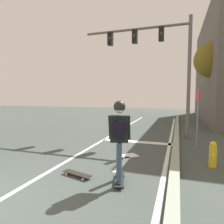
% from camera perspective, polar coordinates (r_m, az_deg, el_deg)
% --- Properties ---
extents(lane_line_center, '(0.12, 20.00, 0.01)m').
position_cam_1_polar(lane_line_center, '(8.94, -2.70, -8.12)').
color(lane_line_center, silver).
rests_on(lane_line_center, ground).
extents(lane_line_curbside, '(0.12, 20.00, 0.01)m').
position_cam_1_polar(lane_line_curbside, '(8.36, 16.25, -9.20)').
color(lane_line_curbside, silver).
rests_on(lane_line_curbside, ground).
extents(stop_bar, '(3.03, 0.40, 0.01)m').
position_cam_1_polar(stop_bar, '(8.70, 7.19, -8.52)').
color(stop_bar, silver).
rests_on(stop_bar, ground).
extents(lane_arrow_stem, '(0.16, 1.40, 0.01)m').
position_cam_1_polar(lane_arrow_stem, '(5.97, 2.99, -14.69)').
color(lane_arrow_stem, silver).
rests_on(lane_arrow_stem, ground).
extents(lane_arrow_head, '(0.71, 0.71, 0.01)m').
position_cam_1_polar(lane_arrow_head, '(6.75, 4.98, -12.39)').
color(lane_arrow_head, silver).
rests_on(lane_arrow_head, ground).
extents(curb_strip, '(0.24, 24.00, 0.14)m').
position_cam_1_polar(curb_strip, '(8.34, 17.99, -8.80)').
color(curb_strip, '#94A08D').
rests_on(curb_strip, ground).
extents(skateboard, '(0.40, 0.86, 0.08)m').
position_cam_1_polar(skateboard, '(4.78, 2.10, -18.88)').
color(skateboard, black).
rests_on(skateboard, ground).
extents(skater, '(0.48, 0.65, 1.79)m').
position_cam_1_polar(skater, '(4.43, 2.14, -4.98)').
color(skater, '#334A61').
rests_on(skater, skateboard).
extents(spare_skateboard, '(0.83, 0.40, 0.08)m').
position_cam_1_polar(spare_skateboard, '(5.16, -10.08, -17.15)').
color(spare_skateboard, black).
rests_on(spare_skateboard, ground).
extents(traffic_signal_mast, '(5.18, 0.34, 5.61)m').
position_cam_1_polar(traffic_signal_mast, '(10.09, 12.66, 16.69)').
color(traffic_signal_mast, '#605B5A').
rests_on(traffic_signal_mast, ground).
extents(street_sign_post, '(0.10, 0.44, 2.26)m').
position_cam_1_polar(street_sign_post, '(8.05, 23.52, 0.67)').
color(street_sign_post, slate).
rests_on(street_sign_post, ground).
extents(fire_hydrant, '(0.20, 0.30, 0.73)m').
position_cam_1_polar(fire_hydrant, '(6.26, 27.11, -10.81)').
color(fire_hydrant, gold).
rests_on(fire_hydrant, ground).
extents(roadside_tree, '(2.26, 2.26, 5.41)m').
position_cam_1_polar(roadside_tree, '(14.55, 26.96, 13.06)').
color(roadside_tree, brown).
rests_on(roadside_tree, ground).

